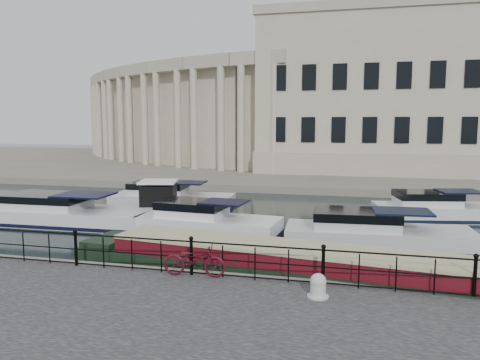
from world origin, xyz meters
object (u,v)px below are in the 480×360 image
narrowboat (302,272)px  mooring_bollard (318,286)px  harbour_hut (159,202)px  bicycle (195,260)px

narrowboat → mooring_bollard: bearing=-66.7°
mooring_bollard → harbour_hut: size_ratio=0.21×
bicycle → mooring_bollard: size_ratio=2.94×
mooring_bollard → harbour_hut: harbour_hut is taller
mooring_bollard → narrowboat: 2.73m
narrowboat → harbour_hut: 11.93m
narrowboat → harbour_hut: size_ratio=5.47×
narrowboat → bicycle: bearing=-142.5°
mooring_bollard → narrowboat: (-0.71, 2.59, -0.49)m
bicycle → narrowboat: (3.08, 1.76, -0.69)m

